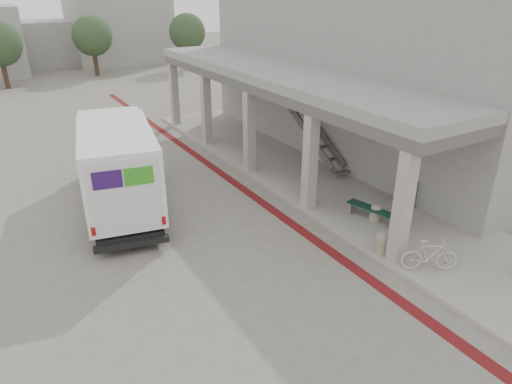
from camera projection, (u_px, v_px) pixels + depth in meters
ground at (264, 230)px, 14.41m from camera, size 120.00×120.00×0.00m
bike_lane_stripe at (258, 200)px, 16.43m from camera, size 0.35×40.00×0.01m
sidewalk at (359, 200)px, 16.25m from camera, size 4.40×28.00×0.12m
transit_building at (343, 78)px, 19.70m from camera, size 7.60×17.00×7.00m
distant_backdrop at (21, 39)px, 39.94m from camera, size 28.00×10.00×6.50m
tree_mid at (92, 36)px, 37.42m from camera, size 3.20×3.20×4.80m
tree_right at (187, 32)px, 40.38m from camera, size 3.20×3.20×4.80m
fedex_truck at (118, 163)px, 15.35m from camera, size 3.44×7.28×2.99m
bench at (373, 212)px, 14.61m from camera, size 0.81×1.86×0.43m
bollard_near at (383, 242)px, 12.87m from camera, size 0.44×0.44×0.66m
bollard_far at (376, 212)px, 14.67m from camera, size 0.37×0.37×0.55m
utility_cabinet at (407, 193)px, 15.55m from camera, size 0.49×0.61×0.95m
bicycle_cream at (430, 255)px, 12.01m from camera, size 1.50×1.16×0.91m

